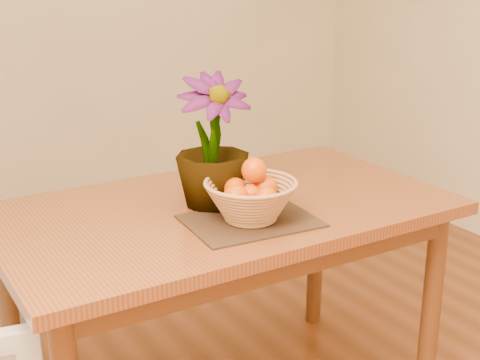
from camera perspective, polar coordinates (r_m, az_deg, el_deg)
table at (r=2.12m, az=-1.36°, el=-4.30°), size 1.40×0.80×0.75m
placemat at (r=1.95m, az=0.90°, el=-3.50°), size 0.39×0.30×0.01m
wicker_basket at (r=1.93m, az=0.91°, el=-1.91°), size 0.27×0.27×0.11m
orange_pile at (r=1.92m, az=0.97°, el=-0.76°), size 0.19×0.19×0.13m
potted_plant at (r=2.02m, az=-2.35°, el=3.25°), size 0.26×0.26×0.41m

